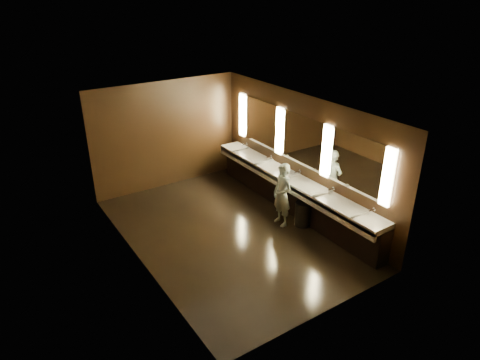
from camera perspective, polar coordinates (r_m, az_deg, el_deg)
name	(u,v)px	position (r m, az deg, el deg)	size (l,w,h in m)	color
floor	(228,232)	(9.48, -1.55, -6.99)	(6.00, 6.00, 0.00)	black
ceiling	(227,108)	(8.34, -1.77, 9.56)	(4.00, 6.00, 0.02)	#2D2D2B
wall_back	(167,135)	(11.30, -9.77, 5.96)	(4.00, 0.02, 2.80)	black
wall_front	(331,241)	(6.76, 12.08, -8.02)	(4.00, 0.02, 2.80)	black
wall_left	(135,199)	(8.05, -13.82, -2.50)	(0.02, 6.00, 2.80)	black
wall_right	(302,155)	(9.93, 8.21, 3.36)	(0.02, 6.00, 2.80)	black
sink_counter	(293,192)	(10.17, 7.02, -1.61)	(0.55, 5.40, 1.01)	black
mirror_band	(302,140)	(9.79, 8.24, 5.24)	(0.06, 5.03, 1.15)	#FFEFB4
person	(282,195)	(9.49, 5.66, -1.98)	(0.53, 0.35, 1.46)	#87BACA
trash_bin	(303,214)	(9.72, 8.40, -4.46)	(0.36, 0.36, 0.57)	black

